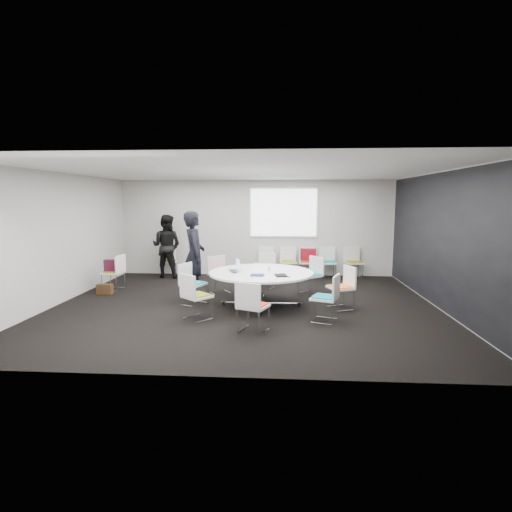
# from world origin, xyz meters

# --- Properties ---
(room_shell) EXTENTS (8.08, 7.08, 2.88)m
(room_shell) POSITION_xyz_m (0.09, 0.00, 1.40)
(room_shell) COLOR black
(room_shell) RESTS_ON ground
(conference_table) EXTENTS (2.18, 2.18, 0.73)m
(conference_table) POSITION_xyz_m (0.34, -0.04, 0.54)
(conference_table) COLOR silver
(conference_table) RESTS_ON ground
(projection_screen) EXTENTS (1.90, 0.03, 1.35)m
(projection_screen) POSITION_xyz_m (0.80, 3.46, 1.85)
(projection_screen) COLOR white
(projection_screen) RESTS_ON room_shell
(chair_ring_a) EXTENTS (0.59, 0.59, 0.88)m
(chair_ring_a) POSITION_xyz_m (1.98, -0.17, 0.28)
(chair_ring_a) COLOR silver
(chair_ring_a) RESTS_ON ground
(chair_ring_b) EXTENTS (0.64, 0.64, 0.88)m
(chair_ring_b) POSITION_xyz_m (1.45, 1.14, 0.28)
(chair_ring_b) COLOR silver
(chair_ring_b) RESTS_ON ground
(chair_ring_c) EXTENTS (0.58, 0.57, 0.88)m
(chair_ring_c) POSITION_xyz_m (0.33, 1.66, 0.28)
(chair_ring_c) COLOR silver
(chair_ring_c) RESTS_ON ground
(chair_ring_d) EXTENTS (0.63, 0.62, 0.88)m
(chair_ring_d) POSITION_xyz_m (-0.72, 1.05, 0.28)
(chair_ring_d) COLOR silver
(chair_ring_d) RESTS_ON ground
(chair_ring_e) EXTENTS (0.59, 0.60, 0.88)m
(chair_ring_e) POSITION_xyz_m (-1.12, -0.02, 0.28)
(chair_ring_e) COLOR silver
(chair_ring_e) RESTS_ON ground
(chair_ring_f) EXTENTS (0.64, 0.64, 0.88)m
(chair_ring_f) POSITION_xyz_m (-0.81, -1.10, 0.28)
(chair_ring_f) COLOR silver
(chair_ring_f) RESTS_ON ground
(chair_ring_g) EXTENTS (0.59, 0.59, 0.88)m
(chair_ring_g) POSITION_xyz_m (0.29, -1.73, 0.28)
(chair_ring_g) COLOR silver
(chair_ring_g) RESTS_ON ground
(chair_ring_h) EXTENTS (0.58, 0.59, 0.88)m
(chair_ring_h) POSITION_xyz_m (1.57, -1.07, 0.28)
(chair_ring_h) COLOR silver
(chair_ring_h) RESTS_ON ground
(chair_back_a) EXTENTS (0.56, 0.55, 0.88)m
(chair_back_a) POSITION_xyz_m (0.26, 3.12, 0.28)
(chair_back_a) COLOR silver
(chair_back_a) RESTS_ON ground
(chair_back_b) EXTENTS (0.48, 0.47, 0.88)m
(chair_back_b) POSITION_xyz_m (0.95, 3.14, 0.28)
(chair_back_b) COLOR silver
(chair_back_b) RESTS_ON ground
(chair_back_c) EXTENTS (0.47, 0.46, 0.88)m
(chair_back_c) POSITION_xyz_m (1.50, 3.17, 0.28)
(chair_back_c) COLOR silver
(chair_back_c) RESTS_ON ground
(chair_back_d) EXTENTS (0.46, 0.45, 0.88)m
(chair_back_d) POSITION_xyz_m (2.07, 3.14, 0.28)
(chair_back_d) COLOR silver
(chair_back_d) RESTS_ON ground
(chair_back_e) EXTENTS (0.52, 0.51, 0.88)m
(chair_back_e) POSITION_xyz_m (2.81, 3.17, 0.28)
(chair_back_e) COLOR silver
(chair_back_e) RESTS_ON ground
(chair_spare_left) EXTENTS (0.50, 0.51, 0.88)m
(chair_spare_left) POSITION_xyz_m (-3.39, 1.22, 0.28)
(chair_spare_left) COLOR silver
(chair_spare_left) RESTS_ON ground
(chair_person_back) EXTENTS (0.58, 0.57, 0.88)m
(chair_person_back) POSITION_xyz_m (-2.55, 3.12, 0.28)
(chair_person_back) COLOR silver
(chair_person_back) RESTS_ON ground
(person_main) EXTENTS (0.64, 0.82, 1.97)m
(person_main) POSITION_xyz_m (-1.22, 0.61, 0.99)
(person_main) COLOR black
(person_main) RESTS_ON ground
(person_back) EXTENTS (0.97, 0.81, 1.80)m
(person_back) POSITION_xyz_m (-2.55, 2.95, 0.90)
(person_back) COLOR black
(person_back) RESTS_ON ground
(laptop) EXTENTS (0.35, 0.42, 0.03)m
(laptop) POSITION_xyz_m (-0.19, -0.05, 0.74)
(laptop) COLOR #333338
(laptop) RESTS_ON conference_table
(laptop_lid) EXTENTS (0.11, 0.29, 0.22)m
(laptop_lid) POSITION_xyz_m (-0.16, 0.08, 0.86)
(laptop_lid) COLOR silver
(laptop_lid) RESTS_ON conference_table
(notebook_black) EXTENTS (0.27, 0.33, 0.02)m
(notebook_black) POSITION_xyz_m (0.75, -0.46, 0.74)
(notebook_black) COLOR black
(notebook_black) RESTS_ON conference_table
(tablet_folio) EXTENTS (0.27, 0.22, 0.03)m
(tablet_folio) POSITION_xyz_m (0.29, -0.47, 0.74)
(tablet_folio) COLOR navy
(tablet_folio) RESTS_ON conference_table
(papers_right) EXTENTS (0.34, 0.27, 0.00)m
(papers_right) POSITION_xyz_m (0.83, 0.12, 0.73)
(papers_right) COLOR white
(papers_right) RESTS_ON conference_table
(papers_front) EXTENTS (0.35, 0.30, 0.00)m
(papers_front) POSITION_xyz_m (0.93, -0.25, 0.73)
(papers_front) COLOR white
(papers_front) RESTS_ON conference_table
(cup) EXTENTS (0.08, 0.08, 0.09)m
(cup) POSITION_xyz_m (0.50, 0.14, 0.78)
(cup) COLOR white
(cup) RESTS_ON conference_table
(phone) EXTENTS (0.15, 0.11, 0.01)m
(phone) POSITION_xyz_m (0.87, -0.56, 0.73)
(phone) COLOR black
(phone) RESTS_ON conference_table
(maroon_bag) EXTENTS (0.41, 0.18, 0.28)m
(maroon_bag) POSITION_xyz_m (-3.40, 1.22, 0.62)
(maroon_bag) COLOR #4B1427
(maroon_bag) RESTS_ON chair_spare_left
(brown_bag) EXTENTS (0.37, 0.17, 0.24)m
(brown_bag) POSITION_xyz_m (-3.42, 0.77, 0.12)
(brown_bag) COLOR #3E2613
(brown_bag) RESTS_ON ground
(red_jacket) EXTENTS (0.45, 0.21, 0.36)m
(red_jacket) POSITION_xyz_m (1.50, 2.94, 0.70)
(red_jacket) COLOR #A61424
(red_jacket) RESTS_ON chair_back_c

